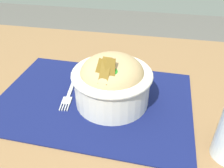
% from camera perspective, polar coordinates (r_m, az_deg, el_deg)
% --- Properties ---
extents(table, '(1.22, 0.87, 0.72)m').
position_cam_1_polar(table, '(0.62, -5.08, -9.35)').
color(table, olive).
rests_on(table, ground_plane).
extents(placemat, '(0.48, 0.34, 0.00)m').
position_cam_1_polar(placemat, '(0.58, -4.36, -3.71)').
color(placemat, '#11194C').
rests_on(placemat, table).
extents(bowl, '(0.20, 0.20, 0.14)m').
position_cam_1_polar(bowl, '(0.54, -0.01, 0.80)').
color(bowl, silver).
rests_on(bowl, placemat).
extents(fork, '(0.03, 0.13, 0.00)m').
position_cam_1_polar(fork, '(0.60, -10.45, -2.64)').
color(fork, '#BBBBBB').
rests_on(fork, placemat).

